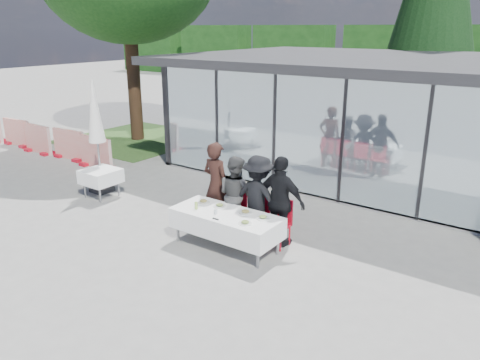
% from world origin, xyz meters
% --- Properties ---
extents(ground, '(90.00, 90.00, 0.00)m').
position_xyz_m(ground, '(0.00, 0.00, 0.00)').
color(ground, gray).
rests_on(ground, ground).
extents(pavilion, '(14.80, 8.80, 3.44)m').
position_xyz_m(pavilion, '(2.00, 8.16, 2.15)').
color(pavilion, gray).
rests_on(pavilion, ground).
extents(treeline, '(62.50, 2.00, 4.40)m').
position_xyz_m(treeline, '(-2.00, 28.00, 2.20)').
color(treeline, '#123711').
rests_on(treeline, ground).
extents(dining_table, '(2.26, 0.96, 0.75)m').
position_xyz_m(dining_table, '(0.21, 0.39, 0.54)').
color(dining_table, white).
rests_on(dining_table, ground).
extents(diner_a, '(0.77, 0.77, 1.93)m').
position_xyz_m(diner_a, '(-0.63, 1.14, 0.97)').
color(diner_a, '#331B16').
rests_on(diner_a, ground).
extents(diner_chair_a, '(0.44, 0.44, 0.97)m').
position_xyz_m(diner_chair_a, '(-0.63, 1.14, 0.54)').
color(diner_chair_a, '#AC0B1C').
rests_on(diner_chair_a, ground).
extents(diner_b, '(0.99, 0.99, 1.70)m').
position_xyz_m(diner_b, '(-0.10, 1.14, 0.85)').
color(diner_b, '#464646').
rests_on(diner_b, ground).
extents(diner_chair_b, '(0.44, 0.44, 0.97)m').
position_xyz_m(diner_chair_b, '(-0.10, 1.14, 0.54)').
color(diner_chair_b, '#AC0B1C').
rests_on(diner_chair_b, ground).
extents(diner_c, '(1.17, 1.17, 1.80)m').
position_xyz_m(diner_c, '(0.48, 1.14, 0.90)').
color(diner_c, black).
rests_on(diner_c, ground).
extents(diner_chair_c, '(0.44, 0.44, 0.97)m').
position_xyz_m(diner_chair_c, '(0.48, 1.14, 0.54)').
color(diner_chair_c, '#AC0B1C').
rests_on(diner_chair_c, ground).
extents(diner_d, '(1.14, 1.14, 1.87)m').
position_xyz_m(diner_d, '(1.02, 1.14, 0.94)').
color(diner_d, black).
rests_on(diner_d, ground).
extents(diner_chair_d, '(0.44, 0.44, 0.97)m').
position_xyz_m(diner_chair_d, '(1.02, 1.14, 0.54)').
color(diner_chair_d, '#AC0B1C').
rests_on(diner_chair_d, ground).
extents(plate_a, '(0.26, 0.26, 0.07)m').
position_xyz_m(plate_a, '(-0.52, 0.57, 0.78)').
color(plate_a, white).
rests_on(plate_a, dining_table).
extents(plate_b, '(0.26, 0.26, 0.07)m').
position_xyz_m(plate_b, '(-0.10, 0.59, 0.78)').
color(plate_b, white).
rests_on(plate_b, dining_table).
extents(plate_c, '(0.26, 0.26, 0.07)m').
position_xyz_m(plate_c, '(0.53, 0.61, 0.78)').
color(plate_c, white).
rests_on(plate_c, dining_table).
extents(plate_d, '(0.26, 0.26, 0.07)m').
position_xyz_m(plate_d, '(0.97, 0.58, 0.78)').
color(plate_d, white).
rests_on(plate_d, dining_table).
extents(plate_extra, '(0.26, 0.26, 0.07)m').
position_xyz_m(plate_extra, '(0.83, 0.17, 0.78)').
color(plate_extra, white).
rests_on(plate_extra, dining_table).
extents(juice_bottle, '(0.06, 0.06, 0.15)m').
position_xyz_m(juice_bottle, '(-0.41, 0.21, 0.82)').
color(juice_bottle, '#9EC351').
rests_on(juice_bottle, dining_table).
extents(drinking_glasses, '(0.07, 0.07, 0.10)m').
position_xyz_m(drinking_glasses, '(0.08, 0.23, 0.80)').
color(drinking_glasses, silver).
rests_on(drinking_glasses, dining_table).
extents(folded_eyeglasses, '(0.14, 0.03, 0.01)m').
position_xyz_m(folded_eyeglasses, '(0.24, 0.02, 0.76)').
color(folded_eyeglasses, black).
rests_on(folded_eyeglasses, dining_table).
extents(spare_table_left, '(0.86, 0.86, 0.74)m').
position_xyz_m(spare_table_left, '(-4.26, 0.86, 0.55)').
color(spare_table_left, white).
rests_on(spare_table_left, ground).
extents(market_umbrella, '(0.50, 0.50, 3.00)m').
position_xyz_m(market_umbrella, '(-4.59, 1.11, 1.99)').
color(market_umbrella, black).
rests_on(market_umbrella, ground).
extents(construction_barriers, '(7.80, 0.60, 1.00)m').
position_xyz_m(construction_barriers, '(-9.75, 2.55, 0.44)').
color(construction_barriers, red).
rests_on(construction_barriers, ground).
extents(grass_patch, '(5.00, 5.00, 0.02)m').
position_xyz_m(grass_patch, '(-8.50, 6.00, 0.01)').
color(grass_patch, '#385926').
rests_on(grass_patch, ground).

